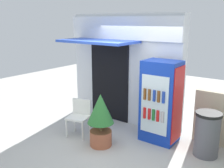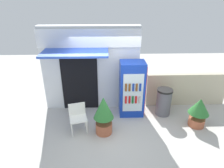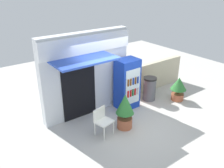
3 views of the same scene
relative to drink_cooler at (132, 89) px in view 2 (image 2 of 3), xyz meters
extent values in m
plane|color=beige|center=(-0.67, -0.91, -0.90)|extent=(16.00, 16.00, 0.00)
cube|color=silver|center=(-1.32, 0.56, 0.50)|extent=(3.16, 0.30, 2.80)
cube|color=white|center=(-1.32, 0.38, 1.54)|extent=(3.16, 0.08, 0.56)
cube|color=blue|center=(-1.70, -0.08, 1.23)|extent=(1.90, 0.98, 0.06)
cube|color=black|center=(-1.70, 0.40, 0.14)|extent=(1.19, 0.03, 2.09)
cube|color=#1438B2|center=(-0.01, 0.01, 0.00)|extent=(0.77, 0.59, 1.81)
cube|color=silver|center=(-0.01, -0.30, 0.00)|extent=(0.61, 0.02, 1.27)
cube|color=red|center=(0.39, 0.01, 0.00)|extent=(0.02, 0.53, 1.63)
cylinder|color=red|center=(-0.22, -0.31, -0.21)|extent=(0.06, 0.06, 0.24)
cylinder|color=red|center=(-0.11, -0.31, -0.21)|extent=(0.06, 0.06, 0.24)
cylinder|color=#196B2D|center=(-0.01, -0.31, -0.21)|extent=(0.06, 0.06, 0.24)
cylinder|color=red|center=(0.09, -0.31, -0.21)|extent=(0.06, 0.06, 0.24)
cylinder|color=#B2B2B7|center=(0.20, -0.31, -0.21)|extent=(0.06, 0.06, 0.24)
cylinder|color=brown|center=(-0.23, -0.31, 0.21)|extent=(0.06, 0.06, 0.24)
cylinder|color=brown|center=(-0.12, -0.31, 0.21)|extent=(0.06, 0.06, 0.24)
cylinder|color=#1938A5|center=(-0.01, -0.31, 0.21)|extent=(0.06, 0.06, 0.24)
cylinder|color=brown|center=(0.09, -0.31, 0.21)|extent=(0.06, 0.06, 0.24)
cylinder|color=#1938A5|center=(0.20, -0.31, 0.21)|extent=(0.06, 0.06, 0.24)
cylinder|color=white|center=(-1.79, -1.14, -0.69)|extent=(0.04, 0.04, 0.43)
cylinder|color=white|center=(-1.38, -1.04, -0.69)|extent=(0.04, 0.04, 0.43)
cylinder|color=white|center=(-1.88, -0.78, -0.69)|extent=(0.04, 0.04, 0.43)
cylinder|color=white|center=(-1.47, -0.68, -0.69)|extent=(0.04, 0.04, 0.43)
cube|color=white|center=(-1.63, -0.91, -0.46)|extent=(0.56, 0.52, 0.04)
cube|color=white|center=(-1.67, -0.73, -0.25)|extent=(0.47, 0.15, 0.37)
cylinder|color=#AD5B3D|center=(-0.90, -0.98, -0.74)|extent=(0.47, 0.47, 0.33)
cylinder|color=brown|center=(-0.90, -0.98, -0.48)|extent=(0.05, 0.05, 0.19)
cone|color=#2D7533|center=(-0.90, -0.98, -0.07)|extent=(0.56, 0.56, 0.63)
cylinder|color=#AD5B3D|center=(1.90, -0.74, -0.77)|extent=(0.47, 0.47, 0.27)
cylinder|color=brown|center=(1.90, -0.74, -0.55)|extent=(0.05, 0.05, 0.18)
cone|color=#2D7533|center=(1.90, -0.74, -0.22)|extent=(0.60, 0.60, 0.48)
cylinder|color=#595960|center=(1.05, -0.07, -0.48)|extent=(0.48, 0.48, 0.85)
cylinder|color=black|center=(1.05, -0.07, -0.03)|extent=(0.50, 0.50, 0.06)
cube|color=beige|center=(2.00, 0.57, -0.32)|extent=(2.82, 0.21, 1.17)
camera|label=1|loc=(2.26, -4.92, 1.73)|focal=40.98mm
camera|label=2|loc=(-0.83, -5.53, 2.76)|focal=31.24mm
camera|label=3|loc=(-4.97, -5.83, 3.41)|focal=38.29mm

